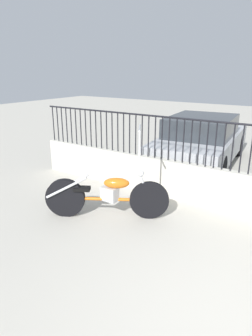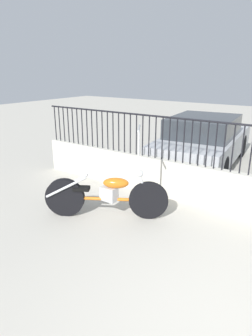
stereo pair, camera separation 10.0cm
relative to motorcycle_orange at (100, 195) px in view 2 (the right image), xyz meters
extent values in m
cylinder|color=black|center=(-2.63, 1.46, 0.78)|extent=(0.02, 0.02, 0.85)
cylinder|color=black|center=(-2.48, 1.46, 0.78)|extent=(0.02, 0.02, 0.85)
cylinder|color=black|center=(-2.33, 1.46, 0.78)|extent=(0.02, 0.02, 0.85)
cylinder|color=black|center=(-2.17, 1.46, 0.78)|extent=(0.02, 0.02, 0.85)
cylinder|color=black|center=(-2.02, 1.46, 0.78)|extent=(0.02, 0.02, 0.85)
cylinder|color=black|center=(-1.87, 1.46, 0.78)|extent=(0.02, 0.02, 0.85)
cylinder|color=black|center=(-1.72, 1.46, 0.78)|extent=(0.02, 0.02, 0.85)
cylinder|color=black|center=(-1.57, 1.46, 0.78)|extent=(0.02, 0.02, 0.85)
cylinder|color=black|center=(-1.42, 1.46, 0.78)|extent=(0.02, 0.02, 0.85)
cylinder|color=black|center=(-1.27, 1.46, 0.78)|extent=(0.02, 0.02, 0.85)
cylinder|color=black|center=(-1.12, 1.46, 0.78)|extent=(0.02, 0.02, 0.85)
cylinder|color=black|center=(-0.97, 1.46, 0.78)|extent=(0.02, 0.02, 0.85)
cylinder|color=black|center=(-0.82, 1.46, 0.78)|extent=(0.02, 0.02, 0.85)
cylinder|color=black|center=(-0.67, 1.46, 0.78)|extent=(0.02, 0.02, 0.85)
cylinder|color=black|center=(-0.52, 1.46, 0.78)|extent=(0.02, 0.02, 0.85)
cylinder|color=black|center=(-0.37, 1.46, 0.78)|extent=(0.02, 0.02, 0.85)
cylinder|color=black|center=(-0.22, 1.46, 0.78)|extent=(0.02, 0.02, 0.85)
cylinder|color=black|center=(-0.06, 1.46, 0.78)|extent=(0.02, 0.02, 0.85)
cylinder|color=black|center=(0.09, 1.46, 0.78)|extent=(0.02, 0.02, 0.85)
cylinder|color=black|center=(0.24, 1.46, 0.78)|extent=(0.02, 0.02, 0.85)
cylinder|color=black|center=(0.39, 1.46, 0.78)|extent=(0.02, 0.02, 0.85)
cylinder|color=black|center=(0.54, 1.46, 0.78)|extent=(0.02, 0.02, 0.85)
cylinder|color=black|center=(0.69, 1.46, 0.78)|extent=(0.02, 0.02, 0.85)
cylinder|color=black|center=(0.84, 1.46, 0.78)|extent=(0.02, 0.02, 0.85)
cylinder|color=black|center=(0.99, 1.46, 0.78)|extent=(0.02, 0.02, 0.85)
cylinder|color=black|center=(1.14, 1.46, 0.78)|extent=(0.02, 0.02, 0.85)
cylinder|color=black|center=(1.29, 1.46, 0.78)|extent=(0.02, 0.02, 0.85)
cylinder|color=black|center=(1.44, 1.46, 0.78)|extent=(0.02, 0.02, 0.85)
cylinder|color=black|center=(1.59, 1.46, 0.78)|extent=(0.02, 0.02, 0.85)
cylinder|color=black|center=(1.74, 1.46, 0.78)|extent=(0.02, 0.02, 0.85)
cylinder|color=black|center=(1.89, 1.46, 0.78)|extent=(0.02, 0.02, 0.85)
cylinder|color=black|center=(2.04, 1.46, 0.78)|extent=(0.02, 0.02, 0.85)
cylinder|color=black|center=(0.72, 0.41, -0.08)|extent=(0.62, 0.39, 0.67)
cylinder|color=black|center=(-0.54, -0.31, -0.08)|extent=(0.65, 0.43, 0.69)
cylinder|color=orange|center=(0.09, 0.05, -0.08)|extent=(1.19, 0.72, 0.06)
cube|color=silver|center=(0.13, 0.08, 0.02)|extent=(0.28, 0.18, 0.24)
ellipsoid|color=orange|center=(0.24, 0.14, 0.22)|extent=(0.48, 0.39, 0.18)
cube|color=black|center=(-0.28, -0.16, 0.10)|extent=(0.32, 0.28, 0.06)
cylinder|color=silver|center=(0.64, 0.37, 0.17)|extent=(0.21, 0.15, 0.51)
sphere|color=silver|center=(0.59, 0.34, 0.40)|extent=(0.11, 0.11, 0.11)
cylinder|color=silver|center=(0.56, 0.32, 0.80)|extent=(0.03, 0.03, 0.74)
cylinder|color=silver|center=(0.56, 0.32, 1.17)|extent=(0.29, 0.47, 0.03)
cylinder|color=silver|center=(-0.46, -0.35, 0.14)|extent=(0.65, 0.40, 0.41)
cylinder|color=silver|center=(-0.53, -0.23, 0.14)|extent=(0.65, 0.40, 0.41)
cylinder|color=black|center=(-0.61, 5.20, -0.09)|extent=(0.17, 0.65, 0.64)
cylinder|color=black|center=(0.99, 5.36, -0.09)|extent=(0.17, 0.65, 0.64)
cylinder|color=black|center=(-0.36, 2.65, -0.09)|extent=(0.17, 0.65, 0.64)
cylinder|color=black|center=(1.24, 2.80, -0.09)|extent=(0.17, 0.65, 0.64)
cube|color=#B7BABF|center=(0.32, 4.00, 0.12)|extent=(2.11, 4.29, 0.58)
cube|color=#2D3338|center=(0.34, 3.80, 0.65)|extent=(1.73, 2.13, 0.49)
camera|label=1|loc=(2.99, -3.69, 2.05)|focal=32.00mm
camera|label=2|loc=(3.07, -3.64, 2.05)|focal=32.00mm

